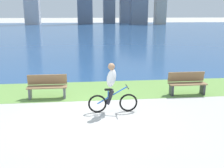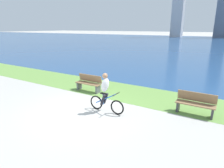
# 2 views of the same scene
# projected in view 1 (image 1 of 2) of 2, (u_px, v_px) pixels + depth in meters

# --- Properties ---
(ground_plane) EXTENTS (300.00, 300.00, 0.00)m
(ground_plane) POSITION_uv_depth(u_px,v_px,m) (87.00, 118.00, 8.50)
(ground_plane) COLOR #B2AFA8
(grass_strip_bayside) EXTENTS (120.00, 2.88, 0.01)m
(grass_strip_bayside) POSITION_uv_depth(u_px,v_px,m) (86.00, 90.00, 11.53)
(grass_strip_bayside) COLOR #6B9947
(grass_strip_bayside) RESTS_ON ground
(bay_water_surface) EXTENTS (300.00, 73.46, 0.00)m
(bay_water_surface) POSITION_uv_depth(u_px,v_px,m) (82.00, 31.00, 48.18)
(bay_water_surface) COLOR navy
(bay_water_surface) RESTS_ON ground
(cyclist_lead) EXTENTS (1.65, 0.52, 1.65)m
(cyclist_lead) POSITION_uv_depth(u_px,v_px,m) (112.00, 88.00, 8.82)
(cyclist_lead) COLOR black
(cyclist_lead) RESTS_ON ground
(bench_near_path) EXTENTS (1.50, 0.47, 0.90)m
(bench_near_path) POSITION_uv_depth(u_px,v_px,m) (187.00, 83.00, 10.89)
(bench_near_path) COLOR olive
(bench_near_path) RESTS_ON ground
(bench_far_along_path) EXTENTS (1.50, 0.47, 0.90)m
(bench_far_along_path) POSITION_uv_depth(u_px,v_px,m) (47.00, 87.00, 10.43)
(bench_far_along_path) COLOR olive
(bench_far_along_path) RESTS_ON ground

